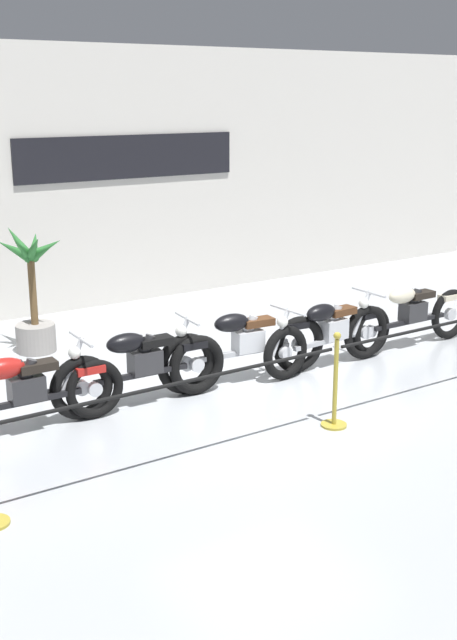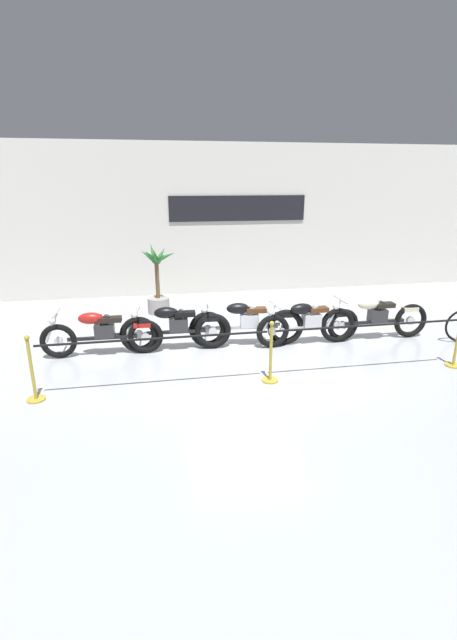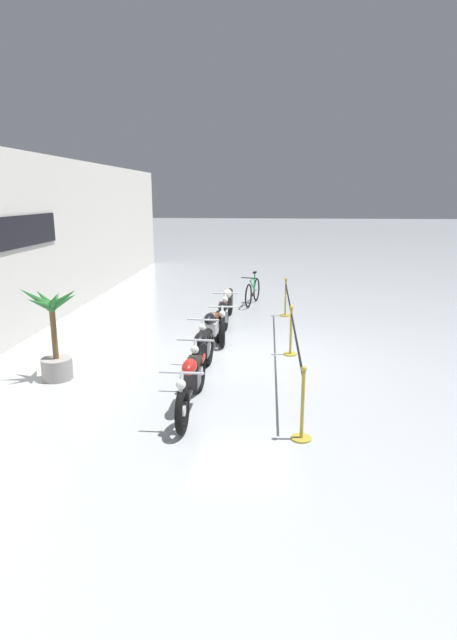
{
  "view_description": "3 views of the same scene",
  "coord_description": "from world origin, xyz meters",
  "px_view_note": "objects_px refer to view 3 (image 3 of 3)",
  "views": [
    {
      "loc": [
        -5.22,
        -7.04,
        3.45
      ],
      "look_at": [
        -0.17,
        0.61,
        0.85
      ],
      "focal_mm": 45.0,
      "sensor_mm": 36.0,
      "label": 1
    },
    {
      "loc": [
        -1.72,
        -7.28,
        3.2
      ],
      "look_at": [
        -0.27,
        0.79,
        0.52
      ],
      "focal_mm": 24.0,
      "sensor_mm": 36.0,
      "label": 2
    },
    {
      "loc": [
        -9.85,
        -0.51,
        3.25
      ],
      "look_at": [
        -0.54,
        0.23,
        0.89
      ],
      "focal_mm": 28.0,
      "sensor_mm": 36.0,
      "label": 3
    }
  ],
  "objects_px": {
    "motorcycle_black_3": "(223,318)",
    "motorcycle_cream_4": "(228,304)",
    "bicycle": "(253,292)",
    "stanchion_mid_left": "(291,338)",
    "stanchion_mid_right": "(285,303)",
    "motorcycle_red_0": "(192,382)",
    "stanchion_far_left": "(295,342)",
    "potted_palm_left_of_row": "(54,338)",
    "motorcycle_black_1": "(202,353)",
    "motorcycle_black_2": "(211,332)"
  },
  "relations": [
    {
      "from": "motorcycle_red_0",
      "to": "potted_palm_left_of_row",
      "type": "xyz_separation_m",
      "value": [
        1.12,
        2.63,
        0.31
      ]
    },
    {
      "from": "potted_palm_left_of_row",
      "to": "stanchion_mid_left",
      "type": "bearing_deg",
      "value": -67.84
    },
    {
      "from": "stanchion_far_left",
      "to": "stanchion_mid_right",
      "type": "relative_size",
      "value": 6.83
    },
    {
      "from": "motorcycle_red_0",
      "to": "motorcycle_black_1",
      "type": "distance_m",
      "value": 1.4
    },
    {
      "from": "motorcycle_black_1",
      "to": "stanchion_mid_left",
      "type": "xyz_separation_m",
      "value": [
        1.46,
        -1.65,
        -0.11
      ]
    },
    {
      "from": "potted_palm_left_of_row",
      "to": "motorcycle_cream_4",
      "type": "bearing_deg",
      "value": -32.01
    },
    {
      "from": "stanchion_far_left",
      "to": "stanchion_mid_right",
      "type": "bearing_deg",
      "value": 0.0
    },
    {
      "from": "motorcycle_red_0",
      "to": "motorcycle_black_2",
      "type": "relative_size",
      "value": 0.98
    },
    {
      "from": "potted_palm_left_of_row",
      "to": "motorcycle_black_1",
      "type": "bearing_deg",
      "value": -83.95
    },
    {
      "from": "motorcycle_black_1",
      "to": "motorcycle_black_3",
      "type": "xyz_separation_m",
      "value": [
        2.67,
        -0.13,
        -0.01
      ]
    },
    {
      "from": "motorcycle_black_3",
      "to": "motorcycle_cream_4",
      "type": "height_order",
      "value": "motorcycle_cream_4"
    },
    {
      "from": "motorcycle_black_1",
      "to": "stanchion_mid_right",
      "type": "xyz_separation_m",
      "value": [
        4.89,
        -1.65,
        -0.11
      ]
    },
    {
      "from": "motorcycle_black_2",
      "to": "potted_palm_left_of_row",
      "type": "height_order",
      "value": "potted_palm_left_of_row"
    },
    {
      "from": "motorcycle_red_0",
      "to": "motorcycle_cream_4",
      "type": "bearing_deg",
      "value": -1.21
    },
    {
      "from": "potted_palm_left_of_row",
      "to": "stanchion_mid_right",
      "type": "distance_m",
      "value": 6.71
    },
    {
      "from": "stanchion_far_left",
      "to": "stanchion_mid_right",
      "type": "distance_m",
      "value": 4.84
    },
    {
      "from": "motorcycle_black_2",
      "to": "stanchion_mid_left",
      "type": "distance_m",
      "value": 1.65
    },
    {
      "from": "bicycle",
      "to": "stanchion_far_left",
      "type": "relative_size",
      "value": 0.24
    },
    {
      "from": "potted_palm_left_of_row",
      "to": "motorcycle_black_3",
      "type": "bearing_deg",
      "value": -42.94
    },
    {
      "from": "motorcycle_black_2",
      "to": "stanchion_mid_right",
      "type": "bearing_deg",
      "value": -25.37
    },
    {
      "from": "motorcycle_black_2",
      "to": "stanchion_mid_left",
      "type": "xyz_separation_m",
      "value": [
        0.05,
        -1.65,
        -0.11
      ]
    },
    {
      "from": "motorcycle_black_2",
      "to": "potted_palm_left_of_row",
      "type": "bearing_deg",
      "value": 122.9
    },
    {
      "from": "motorcycle_cream_4",
      "to": "bicycle",
      "type": "bearing_deg",
      "value": -14.61
    },
    {
      "from": "motorcycle_black_1",
      "to": "stanchion_mid_left",
      "type": "bearing_deg",
      "value": -48.55
    },
    {
      "from": "motorcycle_red_0",
      "to": "potted_palm_left_of_row",
      "type": "relative_size",
      "value": 1.29
    },
    {
      "from": "stanchion_mid_left",
      "to": "potted_palm_left_of_row",
      "type": "bearing_deg",
      "value": 112.16
    },
    {
      "from": "motorcycle_black_1",
      "to": "motorcycle_black_2",
      "type": "bearing_deg",
      "value": -0.13
    },
    {
      "from": "motorcycle_cream_4",
      "to": "stanchion_far_left",
      "type": "distance_m",
      "value": 4.33
    },
    {
      "from": "motorcycle_black_2",
      "to": "stanchion_mid_left",
      "type": "bearing_deg",
      "value": -88.43
    },
    {
      "from": "motorcycle_cream_4",
      "to": "stanchion_mid_right",
      "type": "relative_size",
      "value": 2.26
    },
    {
      "from": "motorcycle_black_2",
      "to": "bicycle",
      "type": "relative_size",
      "value": 1.37
    },
    {
      "from": "motorcycle_black_1",
      "to": "stanchion_far_left",
      "type": "xyz_separation_m",
      "value": [
        0.06,
        -1.65,
        0.23
      ]
    },
    {
      "from": "motorcycle_black_3",
      "to": "stanchion_mid_right",
      "type": "xyz_separation_m",
      "value": [
        2.22,
        -1.52,
        -0.1
      ]
    },
    {
      "from": "motorcycle_black_2",
      "to": "motorcycle_cream_4",
      "type": "relative_size",
      "value": 0.97
    },
    {
      "from": "motorcycle_black_2",
      "to": "stanchion_mid_right",
      "type": "distance_m",
      "value": 3.85
    },
    {
      "from": "stanchion_mid_right",
      "to": "motorcycle_black_1",
      "type": "bearing_deg",
      "value": 161.33
    },
    {
      "from": "bicycle",
      "to": "potted_palm_left_of_row",
      "type": "height_order",
      "value": "potted_palm_left_of_row"
    },
    {
      "from": "motorcycle_black_2",
      "to": "stanchion_far_left",
      "type": "bearing_deg",
      "value": -129.32
    },
    {
      "from": "stanchion_mid_left",
      "to": "stanchion_mid_right",
      "type": "height_order",
      "value": "same"
    },
    {
      "from": "motorcycle_black_2",
      "to": "potted_palm_left_of_row",
      "type": "relative_size",
      "value": 1.32
    },
    {
      "from": "motorcycle_red_0",
      "to": "stanchion_mid_left",
      "type": "relative_size",
      "value": 2.16
    },
    {
      "from": "motorcycle_red_0",
      "to": "motorcycle_black_3",
      "type": "relative_size",
      "value": 1.02
    },
    {
      "from": "motorcycle_black_1",
      "to": "potted_palm_left_of_row",
      "type": "bearing_deg",
      "value": 96.05
    },
    {
      "from": "motorcycle_black_1",
      "to": "stanchion_far_left",
      "type": "distance_m",
      "value": 1.67
    },
    {
      "from": "motorcycle_black_3",
      "to": "stanchion_far_left",
      "type": "bearing_deg",
      "value": -149.79
    },
    {
      "from": "motorcycle_black_1",
      "to": "potted_palm_left_of_row",
      "type": "height_order",
      "value": "potted_palm_left_of_row"
    },
    {
      "from": "potted_palm_left_of_row",
      "to": "stanchion_far_left",
      "type": "height_order",
      "value": "potted_palm_left_of_row"
    },
    {
      "from": "stanchion_far_left",
      "to": "stanchion_mid_left",
      "type": "height_order",
      "value": "same"
    },
    {
      "from": "motorcycle_black_3",
      "to": "stanchion_mid_left",
      "type": "xyz_separation_m",
      "value": [
        -1.21,
        -1.52,
        -0.1
      ]
    },
    {
      "from": "motorcycle_black_3",
      "to": "stanchion_mid_left",
      "type": "height_order",
      "value": "stanchion_mid_left"
    }
  ]
}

